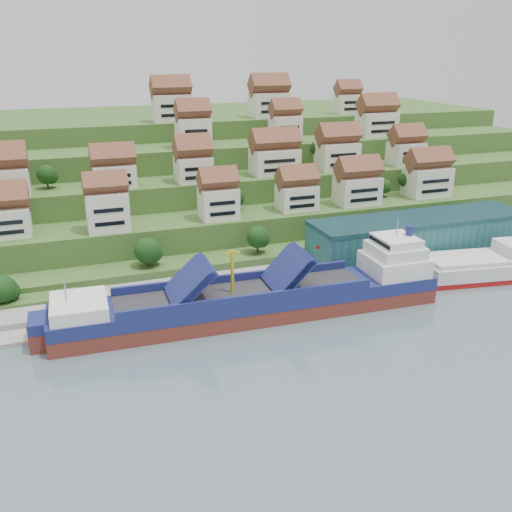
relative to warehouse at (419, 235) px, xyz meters
name	(u,v)px	position (x,y,z in m)	size (l,w,h in m)	color
ground	(258,314)	(-52.00, -17.00, -7.20)	(300.00, 300.00, 0.00)	slate
quay	(313,274)	(-32.00, -2.00, -6.10)	(180.00, 14.00, 2.20)	gray
hillside	(162,173)	(-52.00, 86.55, 3.46)	(260.00, 128.00, 31.00)	#2D4C1E
hillside_village	(201,158)	(-48.50, 41.80, 16.41)	(156.63, 61.65, 28.70)	silver
hillside_trees	(162,202)	(-63.73, 25.40, 8.36)	(139.22, 62.75, 31.26)	#183D14
warehouse	(419,235)	(0.00, 0.00, 0.00)	(60.00, 15.00, 10.00)	#225A5E
flagpole	(315,259)	(-33.89, -7.00, -0.32)	(1.28, 0.16, 8.00)	gray
cargo_ship	(262,300)	(-51.13, -17.35, -3.75)	(82.75, 15.64, 18.32)	maroon
second_ship	(488,266)	(9.38, -16.29, -4.38)	(33.65, 16.66, 9.34)	maroon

